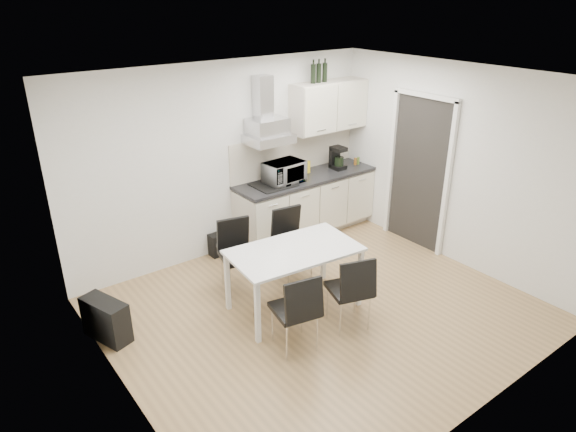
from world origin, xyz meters
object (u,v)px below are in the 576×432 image
chair_far_right (293,244)px  chair_near_right (349,290)px  kitchenette (307,181)px  guitar_amp (106,319)px  chair_far_left (239,257)px  dining_table (294,256)px  floor_speaker (217,245)px  chair_near_left (295,310)px

chair_far_right → chair_near_right: bearing=88.9°
kitchenette → chair_near_right: (-1.12, -2.11, -0.39)m
kitchenette → guitar_amp: (-3.31, -0.75, -0.60)m
guitar_amp → chair_near_right: bearing=-50.5°
chair_far_left → dining_table: bearing=125.6°
kitchenette → dining_table: kitchenette is taller
kitchenette → floor_speaker: size_ratio=7.95×
chair_near_left → guitar_amp: chair_near_left is taller
chair_far_left → chair_near_right: size_ratio=1.00×
kitchenette → guitar_amp: 3.44m
chair_far_right → chair_far_left: bearing=-1.4°
dining_table → chair_near_right: chair_near_right is taller
chair_far_right → chair_near_left: (-0.89, -1.17, 0.00)m
chair_near_right → guitar_amp: bearing=166.1°
kitchenette → chair_far_right: 1.34m
floor_speaker → chair_far_left: bearing=-104.1°
kitchenette → chair_near_left: (-1.82, -2.05, -0.39)m
dining_table → chair_far_right: bearing=58.5°
chair_far_left → chair_far_right: same height
dining_table → guitar_amp: dining_table is taller
chair_far_left → chair_far_right: size_ratio=1.00×
floor_speaker → kitchenette: bearing=-7.8°
chair_far_right → chair_near_right: 1.24m
kitchenette → dining_table: size_ratio=1.67×
chair_near_right → floor_speaker: 2.31m
chair_far_right → chair_near_left: 1.47m
chair_near_left → floor_speaker: size_ratio=2.78×
kitchenette → chair_far_left: 1.87m
kitchenette → dining_table: bearing=-133.0°
chair_near_right → floor_speaker: (-0.33, 2.27, -0.28)m
chair_far_left → floor_speaker: bearing=-89.1°
floor_speaker → chair_near_right: bearing=-83.0°
chair_far_right → chair_near_left: bearing=60.6°
guitar_amp → kitchenette: bearing=-5.9°
chair_near_right → guitar_amp: size_ratio=1.49×
chair_far_right → chair_near_left: same height
dining_table → chair_far_right: chair_far_right is taller
chair_far_right → chair_near_right: same height
chair_far_left → chair_near_right: (0.54, -1.34, 0.00)m
kitchenette → dining_table: 2.03m
dining_table → floor_speaker: (-0.08, 1.64, -0.51)m
kitchenette → floor_speaker: bearing=173.5°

